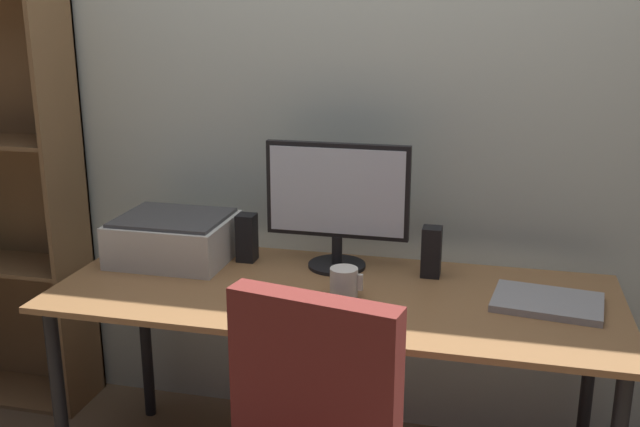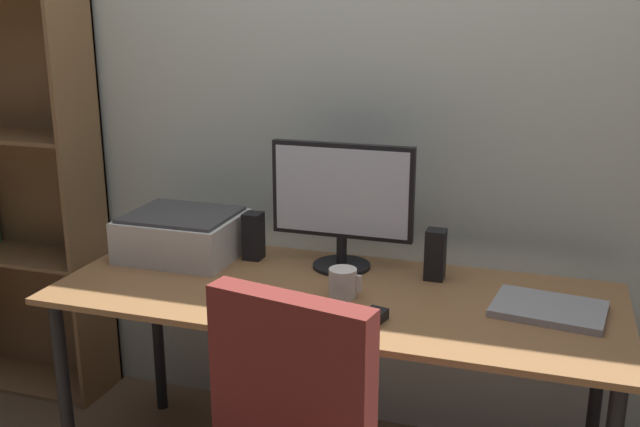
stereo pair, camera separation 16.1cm
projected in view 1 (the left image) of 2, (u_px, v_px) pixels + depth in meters
The scene contains 10 objects.
back_wall at pixel (366, 95), 2.66m from camera, with size 6.40×0.10×2.60m, color beige.
desk at pixel (334, 313), 2.34m from camera, with size 1.79×0.71×0.74m.
monitor at pixel (337, 198), 2.47m from camera, with size 0.49×0.20×0.44m.
keyboard at pixel (306, 311), 2.15m from camera, with size 0.29×0.11×0.02m, color black.
mouse at pixel (379, 316), 2.10m from camera, with size 0.06×0.10×0.03m, color black.
coffee_mug at pixel (344, 282), 2.27m from camera, with size 0.10×0.09×0.09m.
laptop at pixel (547, 302), 2.20m from camera, with size 0.32×0.23×0.02m, color #99999E.
speaker_left at pixel (247, 238), 2.58m from camera, with size 0.06×0.07×0.17m, color black.
speaker_right at pixel (431, 252), 2.43m from camera, with size 0.06×0.07×0.17m, color black.
printer at pixel (174, 238), 2.59m from camera, with size 0.40×0.34×0.16m.
Camera 1 is at (0.47, -2.12, 1.62)m, focal length 40.87 mm.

